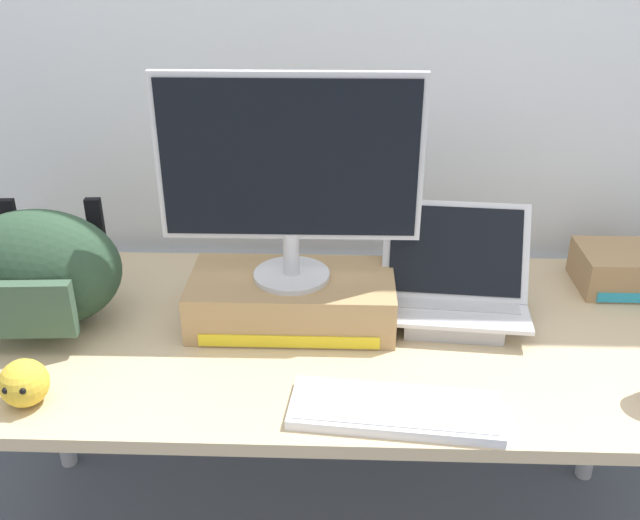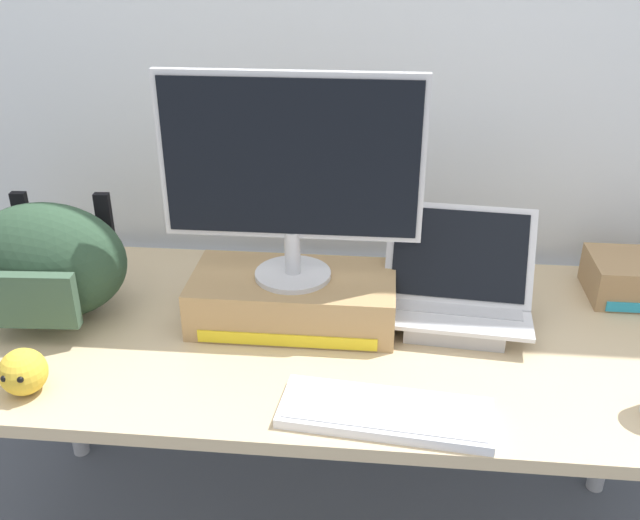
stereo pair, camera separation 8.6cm
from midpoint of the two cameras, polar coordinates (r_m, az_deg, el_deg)
name	(u,v)px [view 2 (the right image)]	position (r m, az deg, el deg)	size (l,w,h in m)	color
back_wall	(339,36)	(1.87, 2.90, 17.71)	(7.00, 0.10, 2.60)	silver
desk	(320,355)	(1.65, 1.51, -7.72)	(1.75, 0.78, 0.73)	tan
toner_box_yellow	(293,299)	(1.63, -0.65, -3.17)	(0.47, 0.24, 0.11)	#A88456
desktop_monitor	(291,170)	(1.49, -0.72, 7.30)	(0.56, 0.17, 0.46)	silver
open_laptop	(456,302)	(1.66, 12.42, -3.38)	(0.35, 0.26, 0.25)	#ADADB2
external_keyboard	(385,413)	(1.37, 7.18, -12.22)	(0.41, 0.18, 0.02)	white
messenger_backpack	(47,262)	(1.71, -19.96, -0.19)	(0.38, 0.30, 0.28)	#28422D
plush_toy	(23,372)	(1.50, -21.44, -8.47)	(0.09, 0.09, 0.09)	gold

